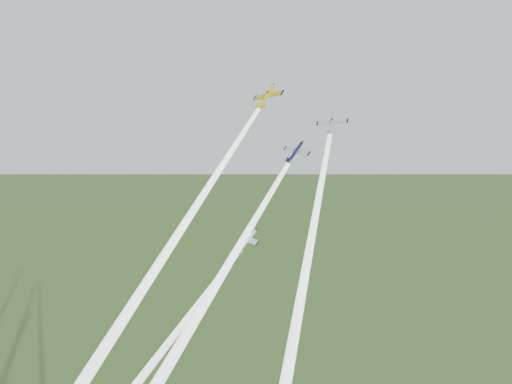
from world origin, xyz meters
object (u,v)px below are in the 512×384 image
at_px(plane_navy, 295,152).
at_px(plane_silver_low, 247,241).
at_px(plane_yellow, 267,97).
at_px(plane_silver_right, 332,123).

bearing_deg(plane_navy, plane_silver_low, -96.92).
bearing_deg(plane_navy, plane_yellow, 164.89).
height_order(plane_yellow, plane_silver_right, plane_yellow).
bearing_deg(plane_yellow, plane_silver_right, -0.31).
bearing_deg(plane_silver_right, plane_navy, 175.04).
height_order(plane_silver_right, plane_silver_low, plane_silver_right).
relative_size(plane_silver_right, plane_silver_low, 0.92).
bearing_deg(plane_silver_right, plane_yellow, 152.57).
distance_m(plane_yellow, plane_navy, 16.30).
bearing_deg(plane_silver_low, plane_silver_right, 77.78).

